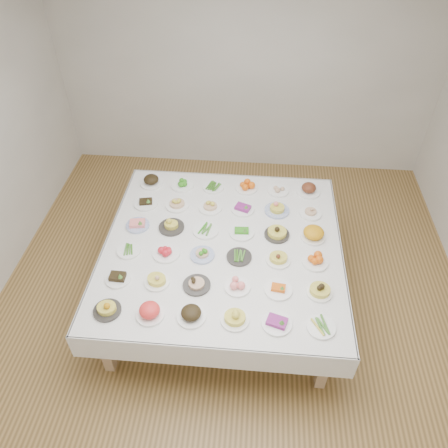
# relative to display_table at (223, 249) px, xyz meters

# --- Properties ---
(room_envelope) EXTENTS (5.02, 5.02, 2.81)m
(room_envelope) POSITION_rel_display_table_xyz_m (0.09, 0.01, 1.15)
(room_envelope) COLOR #9E7942
(room_envelope) RESTS_ON ground
(display_table) EXTENTS (2.31, 2.31, 0.75)m
(display_table) POSITION_rel_display_table_xyz_m (0.00, 0.00, 0.00)
(display_table) COLOR white
(display_table) RESTS_ON ground
(dish_0) EXTENTS (0.23, 0.23, 0.13)m
(dish_0) POSITION_rel_display_table_xyz_m (-0.89, -0.87, 0.13)
(dish_0) COLOR #2E2C29
(dish_0) RESTS_ON display_table
(dish_1) EXTENTS (0.24, 0.24, 0.15)m
(dish_1) POSITION_rel_display_table_xyz_m (-0.52, -0.88, 0.14)
(dish_1) COLOR white
(dish_1) RESTS_ON display_table
(dish_2) EXTENTS (0.24, 0.24, 0.14)m
(dish_2) POSITION_rel_display_table_xyz_m (-0.18, -0.87, 0.13)
(dish_2) COLOR white
(dish_2) RESTS_ON display_table
(dish_3) EXTENTS (0.23, 0.23, 0.14)m
(dish_3) POSITION_rel_display_table_xyz_m (0.18, -0.87, 0.13)
(dish_3) COLOR white
(dish_3) RESTS_ON display_table
(dish_4) EXTENTS (0.25, 0.25, 0.11)m
(dish_4) POSITION_rel_display_table_xyz_m (0.52, -0.88, 0.11)
(dish_4) COLOR white
(dish_4) RESTS_ON display_table
(dish_5) EXTENTS (0.24, 0.23, 0.06)m
(dish_5) POSITION_rel_display_table_xyz_m (0.88, -0.89, 0.09)
(dish_5) COLOR white
(dish_5) RESTS_ON display_table
(dish_6) EXTENTS (0.22, 0.22, 0.10)m
(dish_6) POSITION_rel_display_table_xyz_m (-0.89, -0.53, 0.10)
(dish_6) COLOR white
(dish_6) RESTS_ON display_table
(dish_7) EXTENTS (0.22, 0.22, 0.13)m
(dish_7) POSITION_rel_display_table_xyz_m (-0.54, -0.53, 0.12)
(dish_7) COLOR white
(dish_7) RESTS_ON display_table
(dish_8) EXTENTS (0.24, 0.24, 0.14)m
(dish_8) POSITION_rel_display_table_xyz_m (-0.18, -0.54, 0.13)
(dish_8) COLOR #2E2C29
(dish_8) RESTS_ON display_table
(dish_9) EXTENTS (0.23, 0.23, 0.11)m
(dish_9) POSITION_rel_display_table_xyz_m (0.18, -0.53, 0.11)
(dish_9) COLOR white
(dish_9) RESTS_ON display_table
(dish_10) EXTENTS (0.24, 0.24, 0.09)m
(dish_10) POSITION_rel_display_table_xyz_m (0.53, -0.53, 0.10)
(dish_10) COLOR white
(dish_10) RESTS_ON display_table
(dish_11) EXTENTS (0.22, 0.22, 0.14)m
(dish_11) POSITION_rel_display_table_xyz_m (0.89, -0.53, 0.13)
(dish_11) COLOR white
(dish_11) RESTS_ON display_table
(dish_12) EXTENTS (0.22, 0.22, 0.05)m
(dish_12) POSITION_rel_display_table_xyz_m (-0.88, -0.18, 0.08)
(dish_12) COLOR white
(dish_12) RESTS_ON display_table
(dish_13) EXTENTS (0.26, 0.26, 0.11)m
(dish_13) POSITION_rel_display_table_xyz_m (-0.52, -0.18, 0.11)
(dish_13) COLOR white
(dish_13) RESTS_ON display_table
(dish_14) EXTENTS (0.23, 0.23, 0.11)m
(dish_14) POSITION_rel_display_table_xyz_m (-0.18, -0.17, 0.11)
(dish_14) COLOR #4C66B2
(dish_14) RESTS_ON display_table
(dish_15) EXTENTS (0.23, 0.23, 0.05)m
(dish_15) POSITION_rel_display_table_xyz_m (0.17, -0.17, 0.08)
(dish_15) COLOR #2E2C29
(dish_15) RESTS_ON display_table
(dish_16) EXTENTS (0.23, 0.23, 0.12)m
(dish_16) POSITION_rel_display_table_xyz_m (0.53, -0.17, 0.12)
(dish_16) COLOR white
(dish_16) RESTS_ON display_table
(dish_17) EXTENTS (0.24, 0.24, 0.11)m
(dish_17) POSITION_rel_display_table_xyz_m (0.87, -0.17, 0.11)
(dish_17) COLOR white
(dish_17) RESTS_ON display_table
(dish_18) EXTENTS (0.23, 0.23, 0.11)m
(dish_18) POSITION_rel_display_table_xyz_m (-0.88, 0.18, 0.11)
(dish_18) COLOR #4C66B2
(dish_18) RESTS_ON display_table
(dish_19) EXTENTS (0.25, 0.25, 0.14)m
(dish_19) POSITION_rel_display_table_xyz_m (-0.53, 0.19, 0.13)
(dish_19) COLOR #2E2C29
(dish_19) RESTS_ON display_table
(dish_20) EXTENTS (0.26, 0.26, 0.06)m
(dish_20) POSITION_rel_display_table_xyz_m (-0.19, 0.17, 0.09)
(dish_20) COLOR white
(dish_20) RESTS_ON display_table
(dish_21) EXTENTS (0.25, 0.25, 0.10)m
(dish_21) POSITION_rel_display_table_xyz_m (0.17, 0.17, 0.10)
(dish_21) COLOR white
(dish_21) RESTS_ON display_table
(dish_22) EXTENTS (0.26, 0.25, 0.15)m
(dish_22) POSITION_rel_display_table_xyz_m (0.52, 0.17, 0.13)
(dish_22) COLOR #2E2C29
(dish_22) RESTS_ON display_table
(dish_23) EXTENTS (0.28, 0.28, 0.16)m
(dish_23) POSITION_rel_display_table_xyz_m (0.88, 0.17, 0.14)
(dish_23) COLOR white
(dish_23) RESTS_ON display_table
(dish_24) EXTENTS (0.26, 0.26, 0.11)m
(dish_24) POSITION_rel_display_table_xyz_m (-0.87, 0.53, 0.11)
(dish_24) COLOR white
(dish_24) RESTS_ON display_table
(dish_25) EXTENTS (0.25, 0.25, 0.12)m
(dish_25) POSITION_rel_display_table_xyz_m (-0.53, 0.53, 0.12)
(dish_25) COLOR white
(dish_25) RESTS_ON display_table
(dish_26) EXTENTS (0.25, 0.25, 0.13)m
(dish_26) POSITION_rel_display_table_xyz_m (-0.18, 0.52, 0.12)
(dish_26) COLOR white
(dish_26) RESTS_ON display_table
(dish_27) EXTENTS (0.24, 0.24, 0.10)m
(dish_27) POSITION_rel_display_table_xyz_m (0.17, 0.52, 0.10)
(dish_27) COLOR white
(dish_27) RESTS_ON display_table
(dish_28) EXTENTS (0.26, 0.26, 0.15)m
(dish_28) POSITION_rel_display_table_xyz_m (0.53, 0.53, 0.13)
(dish_28) COLOR #4C66B2
(dish_28) RESTS_ON display_table
(dish_29) EXTENTS (0.23, 0.23, 0.11)m
(dish_29) POSITION_rel_display_table_xyz_m (0.87, 0.52, 0.11)
(dish_29) COLOR white
(dish_29) RESTS_ON display_table
(dish_30) EXTENTS (0.26, 0.26, 0.16)m
(dish_30) POSITION_rel_display_table_xyz_m (-0.89, 0.89, 0.14)
(dish_30) COLOR white
(dish_30) RESTS_ON display_table
(dish_31) EXTENTS (0.26, 0.26, 0.10)m
(dish_31) POSITION_rel_display_table_xyz_m (-0.53, 0.88, 0.11)
(dish_31) COLOR white
(dish_31) RESTS_ON display_table
(dish_32) EXTENTS (0.23, 0.23, 0.05)m
(dish_32) POSITION_rel_display_table_xyz_m (-0.18, 0.87, 0.09)
(dish_32) COLOR white
(dish_32) RESTS_ON display_table
(dish_33) EXTENTS (0.24, 0.24, 0.11)m
(dish_33) POSITION_rel_display_table_xyz_m (0.19, 0.89, 0.12)
(dish_33) COLOR white
(dish_33) RESTS_ON display_table
(dish_34) EXTENTS (0.23, 0.23, 0.09)m
(dish_34) POSITION_rel_display_table_xyz_m (0.54, 0.87, 0.10)
(dish_34) COLOR white
(dish_34) RESTS_ON display_table
(dish_35) EXTENTS (0.26, 0.26, 0.13)m
(dish_35) POSITION_rel_display_table_xyz_m (0.87, 0.89, 0.12)
(dish_35) COLOR white
(dish_35) RESTS_ON display_table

